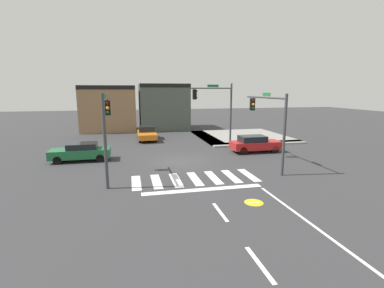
# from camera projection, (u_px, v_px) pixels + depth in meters

# --- Properties ---
(ground_plane) EXTENTS (120.00, 120.00, 0.00)m
(ground_plane) POSITION_uv_depth(u_px,v_px,m) (182.00, 161.00, 21.92)
(ground_plane) COLOR #353538
(crosswalk_near) EXTENTS (7.73, 2.79, 0.01)m
(crosswalk_near) POSITION_uv_depth(u_px,v_px,m) (195.00, 179.00, 17.60)
(crosswalk_near) COLOR silver
(crosswalk_near) RESTS_ON ground_plane
(lane_markings) EXTENTS (6.80, 20.25, 0.01)m
(lane_markings) POSITION_uv_depth(u_px,v_px,m) (269.00, 237.00, 10.63)
(lane_markings) COLOR white
(lane_markings) RESTS_ON ground_plane
(bike_detector_marking) EXTENTS (0.93, 0.93, 0.01)m
(bike_detector_marking) POSITION_uv_depth(u_px,v_px,m) (254.00, 202.00, 13.88)
(bike_detector_marking) COLOR yellow
(bike_detector_marking) RESTS_ON ground_plane
(curb_corner_northeast) EXTENTS (10.00, 10.60, 0.15)m
(curb_corner_northeast) POSITION_uv_depth(u_px,v_px,m) (239.00, 137.00, 32.75)
(curb_corner_northeast) COLOR gray
(curb_corner_northeast) RESTS_ON ground_plane
(storefront_row) EXTENTS (14.24, 6.54, 6.26)m
(storefront_row) POSITION_uv_depth(u_px,v_px,m) (140.00, 107.00, 38.95)
(storefront_row) COLOR #93704C
(storefront_row) RESTS_ON ground_plane
(traffic_signal_southwest) EXTENTS (0.32, 4.25, 5.27)m
(traffic_signal_southwest) POSITION_uv_depth(u_px,v_px,m) (106.00, 121.00, 16.72)
(traffic_signal_southwest) COLOR #383A3D
(traffic_signal_southwest) RESTS_ON ground_plane
(traffic_signal_northeast) EXTENTS (4.23, 0.32, 6.05)m
(traffic_signal_northeast) POSITION_uv_depth(u_px,v_px,m) (216.00, 104.00, 27.22)
(traffic_signal_northeast) COLOR #383A3D
(traffic_signal_northeast) RESTS_ON ground_plane
(traffic_signal_southeast) EXTENTS (0.32, 5.94, 5.24)m
(traffic_signal_southeast) POSITION_uv_depth(u_px,v_px,m) (268.00, 115.00, 19.82)
(traffic_signal_southeast) COLOR #383A3D
(traffic_signal_southeast) RESTS_ON ground_plane
(car_orange) EXTENTS (1.91, 4.75, 1.47)m
(car_orange) POSITION_uv_depth(u_px,v_px,m) (147.00, 133.00, 31.33)
(car_orange) COLOR orange
(car_orange) RESTS_ON ground_plane
(car_green) EXTENTS (4.47, 1.74, 1.40)m
(car_green) POSITION_uv_depth(u_px,v_px,m) (81.00, 152.00, 21.94)
(car_green) COLOR #1E6638
(car_green) RESTS_ON ground_plane
(car_red) EXTENTS (4.36, 1.77, 1.48)m
(car_red) POSITION_uv_depth(u_px,v_px,m) (255.00, 144.00, 25.01)
(car_red) COLOR red
(car_red) RESTS_ON ground_plane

